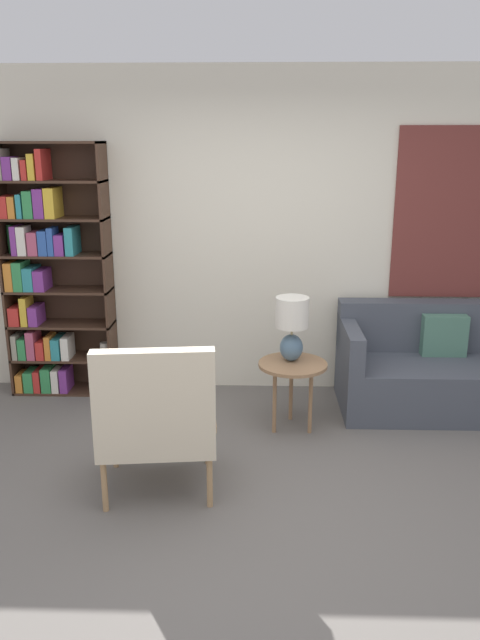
% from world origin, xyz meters
% --- Properties ---
extents(ground_plane, '(14.00, 14.00, 0.00)m').
position_xyz_m(ground_plane, '(0.00, 0.00, 0.00)').
color(ground_plane, '#66605B').
extents(wall_back, '(6.40, 0.08, 2.70)m').
position_xyz_m(wall_back, '(0.03, 2.03, 1.35)').
color(wall_back, silver).
rests_on(wall_back, ground_plane).
extents(bookshelf, '(0.87, 0.30, 2.11)m').
position_xyz_m(bookshelf, '(-1.74, 1.84, 1.05)').
color(bookshelf, '#422B1E').
rests_on(bookshelf, ground_plane).
extents(armchair, '(0.76, 0.67, 0.99)m').
position_xyz_m(armchair, '(-0.56, 0.17, 0.54)').
color(armchair, tan).
rests_on(armchair, ground_plane).
extents(couch, '(1.69, 0.80, 0.83)m').
position_xyz_m(couch, '(1.56, 1.61, 0.32)').
color(couch, '#474C56').
rests_on(couch, ground_plane).
extents(side_table, '(0.51, 0.51, 0.53)m').
position_xyz_m(side_table, '(0.30, 1.16, 0.47)').
color(side_table, '#99704C').
rests_on(side_table, ground_plane).
extents(table_lamp, '(0.25, 0.25, 0.49)m').
position_xyz_m(table_lamp, '(0.29, 1.21, 0.82)').
color(table_lamp, slate).
rests_on(table_lamp, side_table).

